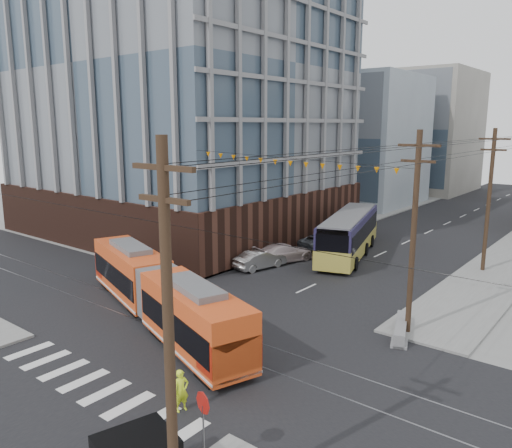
{
  "coord_description": "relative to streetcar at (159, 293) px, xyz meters",
  "views": [
    {
      "loc": [
        17.97,
        -14.19,
        11.24
      ],
      "look_at": [
        -1.46,
        10.19,
        5.01
      ],
      "focal_mm": 35.0,
      "sensor_mm": 36.0,
      "label": 1
    }
  ],
  "objects": [
    {
      "name": "parked_car_silver",
      "position": [
        -2.15,
        12.21,
        -1.02
      ],
      "size": [
        2.45,
        4.66,
        1.46
      ],
      "primitive_type": "imported",
      "rotation": [
        0.0,
        0.0,
        2.93
      ],
      "color": "#A9A9A9",
      "rests_on": "ground"
    },
    {
      "name": "utility_pole_near",
      "position": [
        11.95,
        -9.7,
        3.75
      ],
      "size": [
        0.3,
        0.3,
        11.0
      ],
      "primitive_type": "cylinder",
      "color": "black",
      "rests_on": "ground"
    },
    {
      "name": "pedestrian",
      "position": [
        7.81,
        -5.58,
        -0.88
      ],
      "size": [
        0.57,
        0.72,
        1.73
      ],
      "primitive_type": "imported",
      "rotation": [
        0.0,
        0.0,
        1.29
      ],
      "color": "#E3FF25",
      "rests_on": "ground"
    },
    {
      "name": "bg_bldg_nw_near",
      "position": [
        -13.55,
        48.3,
        7.25
      ],
      "size": [
        18.0,
        16.0,
        18.0
      ],
      "primitive_type": "cube",
      "color": "#8C99A5",
      "rests_on": "ground"
    },
    {
      "name": "office_building",
      "position": [
        -18.55,
        19.3,
        12.55
      ],
      "size": [
        30.0,
        25.0,
        28.6
      ],
      "primitive_type": "cube",
      "color": "#381E16",
      "rests_on": "ground"
    },
    {
      "name": "ground",
      "position": [
        3.45,
        -3.7,
        -1.75
      ],
      "size": [
        160.0,
        160.0,
        0.0
      ],
      "primitive_type": "plane",
      "color": "slate"
    },
    {
      "name": "parked_car_white",
      "position": [
        -1.83,
        15.03,
        -0.98
      ],
      "size": [
        3.61,
        5.7,
        1.54
      ],
      "primitive_type": "imported",
      "rotation": [
        0.0,
        0.0,
        2.84
      ],
      "color": "#C2B1B2",
      "rests_on": "ground"
    },
    {
      "name": "streetcar",
      "position": [
        0.0,
        0.0,
        0.0
      ],
      "size": [
        17.96,
        8.39,
        3.49
      ],
      "primitive_type": null,
      "rotation": [
        0.0,
        0.0,
        -0.34
      ],
      "color": "#DE4C1B",
      "rests_on": "ground"
    },
    {
      "name": "city_bus",
      "position": [
        1.39,
        20.21,
        0.14
      ],
      "size": [
        6.72,
        13.61,
        3.78
      ],
      "primitive_type": null,
      "rotation": [
        0.0,
        0.0,
        0.3
      ],
      "color": "#211C3F",
      "rests_on": "ground"
    },
    {
      "name": "parked_car_grey",
      "position": [
        -2.11,
        21.1,
        -1.14
      ],
      "size": [
        2.68,
        4.63,
        1.21
      ],
      "primitive_type": "imported",
      "rotation": [
        0.0,
        0.0,
        2.98
      ],
      "color": "slate",
      "rests_on": "ground"
    },
    {
      "name": "stop_sign",
      "position": [
        10.89,
        -7.44,
        -0.46
      ],
      "size": [
        0.95,
        0.95,
        2.57
      ],
      "primitive_type": null,
      "rotation": [
        0.0,
        0.0,
        -0.25
      ],
      "color": "#A4130D",
      "rests_on": "ground"
    },
    {
      "name": "bg_bldg_nw_far",
      "position": [
        -10.55,
        68.3,
        8.25
      ],
      "size": [
        16.0,
        18.0,
        20.0
      ],
      "primitive_type": "cube",
      "color": "gray",
      "rests_on": "ground"
    },
    {
      "name": "jersey_barrier",
      "position": [
        11.75,
        6.85,
        -1.38
      ],
      "size": [
        2.05,
        3.78,
        0.74
      ],
      "primitive_type": "cube",
      "rotation": [
        0.0,
        0.0,
        0.35
      ],
      "color": "gray",
      "rests_on": "ground"
    }
  ]
}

